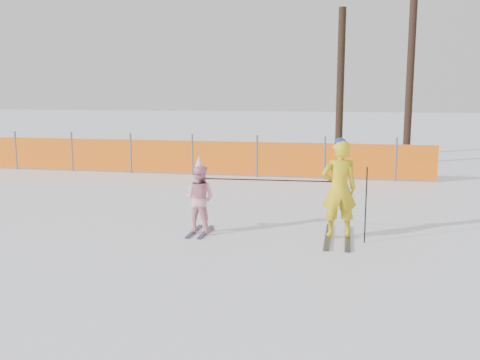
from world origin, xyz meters
TOP-DOWN VIEW (x-y plane):
  - ground at (0.00, 0.00)m, footprint 120.00×120.00m
  - adult at (1.71, 0.66)m, footprint 0.69×1.67m
  - child at (-0.75, 0.55)m, footprint 0.66×0.90m
  - ski_poles at (1.10, 0.55)m, footprint 2.80×0.22m
  - safety_fence at (-3.28, 7.09)m, footprint 15.17×0.06m
  - tree_trunks at (4.25, 11.57)m, footprint 6.70×1.51m

SIDE VIEW (x-z plane):
  - ground at x=0.00m, z-range 0.00..0.00m
  - safety_fence at x=-3.28m, z-range -0.07..1.18m
  - child at x=-0.75m, z-range -0.06..1.34m
  - ski_poles at x=1.10m, z-range 0.22..1.52m
  - adult at x=1.71m, z-range -0.01..1.75m
  - tree_trunks at x=4.25m, z-range -0.18..5.87m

